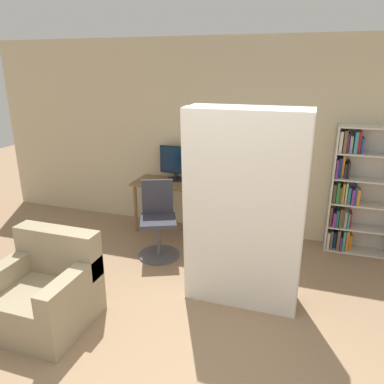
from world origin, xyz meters
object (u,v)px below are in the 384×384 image
object	(u,v)px
office_chair	(158,226)
bookshelf	(354,193)
monitor	(176,162)
mattress_far	(247,207)
armchair	(46,291)
mattress_near	(243,215)

from	to	relation	value
office_chair	bookshelf	xyz separation A→B (m)	(2.32, 0.93, 0.39)
monitor	mattress_far	world-z (taller)	mattress_far
office_chair	bookshelf	world-z (taller)	bookshelf
bookshelf	armchair	distance (m)	3.77
monitor	office_chair	size ratio (longest dim) A/B	0.52
mattress_near	armchair	world-z (taller)	mattress_near
monitor	office_chair	distance (m)	1.10
mattress_near	armchair	bearing A→B (deg)	-154.62
armchair	mattress_far	bearing A→B (deg)	31.23
bookshelf	mattress_near	distance (m)	2.03
office_chair	mattress_far	distance (m)	1.45
monitor	office_chair	world-z (taller)	monitor
monitor	armchair	world-z (taller)	monitor
office_chair	mattress_far	xyz separation A→B (m)	(1.20, -0.54, 0.59)
monitor	mattress_far	xyz separation A→B (m)	(1.30, -1.45, -0.01)
mattress_near	mattress_far	distance (m)	0.22
monitor	mattress_near	world-z (taller)	mattress_near
monitor	armchair	xyz separation A→B (m)	(-0.38, -2.47, -0.68)
monitor	mattress_far	distance (m)	1.95
bookshelf	office_chair	bearing A→B (deg)	-158.23
monitor	bookshelf	size ratio (longest dim) A/B	0.30
monitor	mattress_near	xyz separation A→B (m)	(1.30, -1.68, -0.01)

